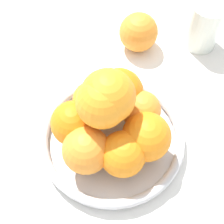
% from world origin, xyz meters
% --- Properties ---
extents(ground_plane, '(4.00, 4.00, 0.00)m').
position_xyz_m(ground_plane, '(0.00, 0.00, 0.00)').
color(ground_plane, white).
extents(fruit_bowl, '(0.25, 0.25, 0.03)m').
position_xyz_m(fruit_bowl, '(0.00, 0.00, 0.01)').
color(fruit_bowl, silver).
rests_on(fruit_bowl, ground_plane).
extents(orange_pile, '(0.18, 0.18, 0.14)m').
position_xyz_m(orange_pile, '(-0.00, 0.00, 0.08)').
color(orange_pile, orange).
rests_on(orange_pile, fruit_bowl).
extents(stray_orange, '(0.08, 0.08, 0.08)m').
position_xyz_m(stray_orange, '(0.18, 0.15, 0.04)').
color(stray_orange, orange).
rests_on(stray_orange, ground_plane).
extents(drinking_glass, '(0.07, 0.07, 0.10)m').
position_xyz_m(drinking_glass, '(0.29, 0.08, 0.05)').
color(drinking_glass, silver).
rests_on(drinking_glass, ground_plane).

